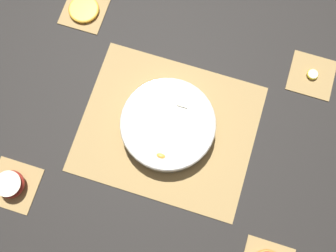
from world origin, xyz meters
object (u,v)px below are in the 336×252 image
object	(u,v)px
apple_half	(10,184)
banana_coin_single	(313,74)
fruit_salad_bowl	(168,125)
orange_slice_whole	(84,9)

from	to	relation	value
apple_half	banana_coin_single	world-z (taller)	apple_half
fruit_salad_bowl	apple_half	distance (m)	0.45
apple_half	banana_coin_single	size ratio (longest dim) A/B	2.26
fruit_salad_bowl	orange_slice_whole	bearing A→B (deg)	141.94
fruit_salad_bowl	banana_coin_single	size ratio (longest dim) A/B	7.80
orange_slice_whole	banana_coin_single	distance (m)	0.71
apple_half	orange_slice_whole	size ratio (longest dim) A/B	0.81
fruit_salad_bowl	orange_slice_whole	world-z (taller)	fruit_salad_bowl
fruit_salad_bowl	orange_slice_whole	distance (m)	0.45
apple_half	banana_coin_single	xyz separation A→B (m)	(0.71, 0.56, -0.02)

